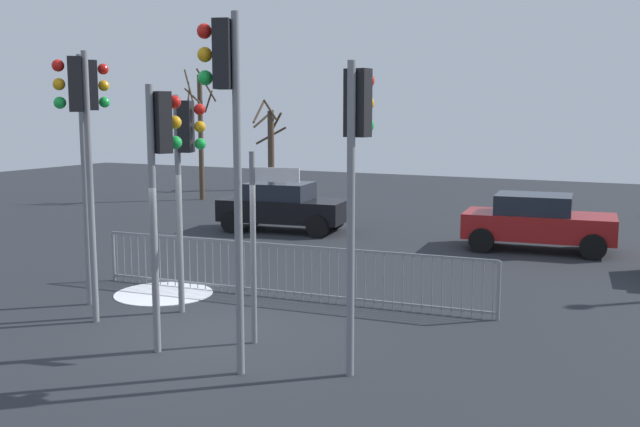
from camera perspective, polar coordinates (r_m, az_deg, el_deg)
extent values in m
plane|color=#26282D|center=(12.00, -8.86, -9.51)|extent=(60.00, 60.00, 0.00)
cylinder|color=slate|center=(13.03, -11.11, 0.61)|extent=(0.11, 0.11, 3.90)
cube|color=black|center=(12.88, -10.57, 6.78)|extent=(0.32, 0.38, 0.90)
sphere|color=red|center=(12.81, -9.52, 8.14)|extent=(0.20, 0.20, 0.20)
sphere|color=orange|center=(12.81, -9.49, 6.80)|extent=(0.20, 0.20, 0.20)
sphere|color=green|center=(12.82, -9.46, 5.46)|extent=(0.20, 0.20, 0.20)
cylinder|color=slate|center=(10.90, -13.06, -0.61)|extent=(0.11, 0.11, 4.00)
cube|color=black|center=(10.87, -12.55, 7.05)|extent=(0.38, 0.32, 0.90)
sphere|color=red|center=(11.00, -11.47, 8.65)|extent=(0.20, 0.20, 0.20)
sphere|color=orange|center=(11.00, -11.42, 7.09)|extent=(0.20, 0.20, 0.20)
sphere|color=green|center=(11.01, -11.38, 5.53)|extent=(0.20, 0.20, 0.20)
cylinder|color=slate|center=(9.71, -6.51, 1.18)|extent=(0.11, 0.11, 4.90)
cube|color=black|center=(9.71, -7.66, 12.38)|extent=(0.31, 0.37, 0.90)
sphere|color=red|center=(9.81, -9.15, 14.07)|extent=(0.20, 0.20, 0.20)
sphere|color=orange|center=(9.78, -9.11, 12.32)|extent=(0.20, 0.20, 0.20)
sphere|color=green|center=(9.76, -9.07, 10.57)|extent=(0.20, 0.20, 0.20)
cylinder|color=slate|center=(13.96, -18.12, 2.36)|extent=(0.11, 0.11, 4.63)
cube|color=black|center=(13.94, -17.77, 9.64)|extent=(0.39, 0.36, 0.90)
sphere|color=red|center=(14.01, -16.81, 10.90)|extent=(0.20, 0.20, 0.20)
sphere|color=orange|center=(13.99, -16.76, 9.67)|extent=(0.20, 0.20, 0.20)
sphere|color=green|center=(13.99, -16.71, 8.45)|extent=(0.20, 0.20, 0.20)
cylinder|color=slate|center=(9.64, 2.44, -0.72)|extent=(0.11, 0.11, 4.27)
cube|color=black|center=(9.67, 3.01, 8.73)|extent=(0.34, 0.26, 0.90)
sphere|color=red|center=(9.89, 3.77, 10.45)|extent=(0.20, 0.20, 0.20)
sphere|color=orange|center=(9.88, 3.75, 8.71)|extent=(0.20, 0.20, 0.20)
sphere|color=green|center=(9.89, 3.73, 6.97)|extent=(0.20, 0.20, 0.20)
cylinder|color=slate|center=(12.75, -17.73, 1.81)|extent=(0.11, 0.11, 4.60)
cube|color=black|center=(12.68, -18.83, 9.66)|extent=(0.38, 0.38, 0.90)
sphere|color=red|center=(12.70, -20.04, 10.95)|extent=(0.20, 0.20, 0.20)
sphere|color=orange|center=(12.68, -19.98, 9.60)|extent=(0.20, 0.20, 0.20)
sphere|color=green|center=(12.68, -19.91, 8.25)|extent=(0.20, 0.20, 0.20)
cylinder|color=slate|center=(11.16, -5.31, -2.81)|extent=(0.09, 0.09, 3.01)
cube|color=white|center=(10.88, -3.42, 3.08)|extent=(0.69, 0.18, 0.22)
cube|color=slate|center=(13.91, -2.75, -2.52)|extent=(8.09, 0.71, 0.04)
cube|color=slate|center=(14.11, -2.72, -6.24)|extent=(8.09, 0.71, 0.04)
cylinder|color=slate|center=(16.04, -15.77, -3.31)|extent=(0.02, 0.02, 1.05)
cylinder|color=slate|center=(15.93, -15.25, -3.37)|extent=(0.02, 0.02, 1.05)
cylinder|color=slate|center=(15.82, -14.73, -3.42)|extent=(0.02, 0.02, 1.05)
cylinder|color=slate|center=(15.72, -14.20, -3.48)|extent=(0.02, 0.02, 1.05)
cylinder|color=slate|center=(15.62, -13.66, -3.54)|extent=(0.02, 0.02, 1.05)
cylinder|color=slate|center=(15.51, -13.12, -3.60)|extent=(0.02, 0.02, 1.05)
cylinder|color=slate|center=(15.41, -12.57, -3.66)|extent=(0.02, 0.02, 1.05)
cylinder|color=slate|center=(15.31, -12.01, -3.71)|extent=(0.02, 0.02, 1.05)
cylinder|color=slate|center=(15.22, -11.44, -3.77)|extent=(0.02, 0.02, 1.05)
cylinder|color=slate|center=(15.12, -10.87, -3.83)|extent=(0.02, 0.02, 1.05)
cylinder|color=slate|center=(15.02, -10.29, -3.89)|extent=(0.02, 0.02, 1.05)
cylinder|color=slate|center=(14.93, -9.70, -3.95)|extent=(0.02, 0.02, 1.05)
cylinder|color=slate|center=(14.84, -9.10, -4.01)|extent=(0.02, 0.02, 1.05)
cylinder|color=slate|center=(14.75, -8.50, -4.07)|extent=(0.02, 0.02, 1.05)
cylinder|color=slate|center=(14.66, -7.89, -4.14)|extent=(0.02, 0.02, 1.05)
cylinder|color=slate|center=(14.57, -7.27, -4.20)|extent=(0.02, 0.02, 1.05)
cylinder|color=slate|center=(14.49, -6.64, -4.26)|extent=(0.02, 0.02, 1.05)
cylinder|color=slate|center=(14.41, -6.01, -4.32)|extent=(0.02, 0.02, 1.05)
cylinder|color=slate|center=(14.33, -5.37, -4.38)|extent=(0.02, 0.02, 1.05)
cylinder|color=slate|center=(14.25, -4.72, -4.45)|extent=(0.02, 0.02, 1.05)
cylinder|color=slate|center=(14.17, -4.07, -4.51)|extent=(0.02, 0.02, 1.05)
cylinder|color=slate|center=(14.09, -3.40, -4.57)|extent=(0.02, 0.02, 1.05)
cylinder|color=slate|center=(14.02, -2.73, -4.63)|extent=(0.02, 0.02, 1.05)
cylinder|color=slate|center=(13.95, -2.06, -4.69)|extent=(0.02, 0.02, 1.05)
cylinder|color=slate|center=(13.88, -1.37, -4.76)|extent=(0.02, 0.02, 1.05)
cylinder|color=slate|center=(13.81, -0.68, -4.82)|extent=(0.02, 0.02, 1.05)
cylinder|color=slate|center=(13.74, 0.01, -4.88)|extent=(0.02, 0.02, 1.05)
cylinder|color=slate|center=(13.68, 0.72, -4.94)|extent=(0.02, 0.02, 1.05)
cylinder|color=slate|center=(13.62, 1.43, -5.01)|extent=(0.02, 0.02, 1.05)
cylinder|color=slate|center=(13.56, 2.15, -5.07)|extent=(0.02, 0.02, 1.05)
cylinder|color=slate|center=(13.50, 2.87, -5.13)|extent=(0.02, 0.02, 1.05)
cylinder|color=slate|center=(13.44, 3.60, -5.19)|extent=(0.02, 0.02, 1.05)
cylinder|color=slate|center=(13.39, 4.34, -5.25)|extent=(0.02, 0.02, 1.05)
cylinder|color=slate|center=(13.34, 5.08, -5.31)|extent=(0.02, 0.02, 1.05)
cylinder|color=slate|center=(13.29, 5.83, -5.37)|extent=(0.02, 0.02, 1.05)
cylinder|color=slate|center=(13.24, 6.58, -5.43)|extent=(0.02, 0.02, 1.05)
cylinder|color=slate|center=(13.20, 7.34, -5.49)|extent=(0.02, 0.02, 1.05)
cylinder|color=slate|center=(13.16, 8.10, -5.55)|extent=(0.02, 0.02, 1.05)
cylinder|color=slate|center=(13.12, 8.87, -5.61)|extent=(0.02, 0.02, 1.05)
cylinder|color=slate|center=(13.08, 9.64, -5.66)|extent=(0.02, 0.02, 1.05)
cylinder|color=slate|center=(13.05, 10.42, -5.72)|extent=(0.02, 0.02, 1.05)
cylinder|color=slate|center=(13.02, 11.20, -5.78)|extent=(0.02, 0.02, 1.05)
cylinder|color=slate|center=(12.99, 11.99, -5.83)|extent=(0.02, 0.02, 1.05)
cylinder|color=slate|center=(12.96, 12.78, -5.88)|extent=(0.02, 0.02, 1.05)
cylinder|color=slate|center=(12.93, 13.57, -5.94)|extent=(0.02, 0.02, 1.05)
cylinder|color=slate|center=(16.09, -16.02, -3.28)|extent=(0.06, 0.06, 1.05)
cylinder|color=slate|center=(12.92, 13.97, -5.96)|extent=(0.06, 0.06, 1.05)
cube|color=maroon|center=(19.66, 16.93, -0.94)|extent=(3.96, 2.09, 0.65)
cube|color=#1E232D|center=(19.60, 16.56, 0.67)|extent=(2.05, 1.69, 0.55)
cylinder|color=black|center=(20.52, 20.81, -1.67)|extent=(0.66, 0.29, 0.64)
cylinder|color=black|center=(18.85, 20.83, -2.50)|extent=(0.66, 0.29, 0.64)
cylinder|color=black|center=(20.67, 13.31, -1.30)|extent=(0.66, 0.29, 0.64)
cylinder|color=black|center=(19.01, 12.66, -2.08)|extent=(0.66, 0.29, 0.64)
cube|color=black|center=(21.90, -2.86, 0.29)|extent=(4.00, 2.22, 0.65)
cube|color=#1E232D|center=(21.89, -3.24, 1.73)|extent=(2.09, 1.75, 0.55)
cylinder|color=black|center=(22.30, 1.17, -0.41)|extent=(0.66, 0.31, 0.64)
cylinder|color=black|center=(20.70, -0.23, -1.06)|extent=(0.66, 0.31, 0.64)
cylinder|color=black|center=(23.24, -5.20, -0.09)|extent=(0.66, 0.31, 0.64)
cylinder|color=black|center=(21.71, -7.00, -0.70)|extent=(0.66, 0.31, 0.64)
cylinder|color=#473828|center=(29.97, -9.42, 5.93)|extent=(0.20, 0.20, 5.09)
cylinder|color=#473828|center=(29.61, -8.99, 10.01)|extent=(0.37, 0.94, 1.31)
cylinder|color=#473828|center=(30.02, -10.39, 8.85)|extent=(0.55, 0.90, 0.96)
cylinder|color=#473828|center=(29.57, -9.89, 9.00)|extent=(0.92, 0.20, 0.82)
cylinder|color=#473828|center=(30.10, -8.82, 8.75)|extent=(0.72, 0.48, 0.90)
cylinder|color=#473828|center=(29.81, -10.33, 9.84)|extent=(0.85, 0.58, 1.44)
cylinder|color=#473828|center=(33.67, -3.90, 5.01)|extent=(0.30, 0.30, 3.65)
cylinder|color=#473828|center=(34.07, -4.49, 7.49)|extent=(0.56, 1.12, 0.85)
cylinder|color=#473828|center=(33.34, -3.98, 8.21)|extent=(0.63, 0.37, 0.95)
cylinder|color=#473828|center=(34.35, -3.90, 6.18)|extent=(1.33, 0.82, 0.86)
cylinder|color=#473828|center=(33.88, -4.85, 8.07)|extent=(0.22, 1.26, 1.11)
cylinder|color=#473828|center=(33.84, -3.47, 7.27)|extent=(0.76, 0.36, 0.90)
cylinder|color=white|center=(14.78, -12.28, -6.21)|extent=(1.94, 1.94, 0.01)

